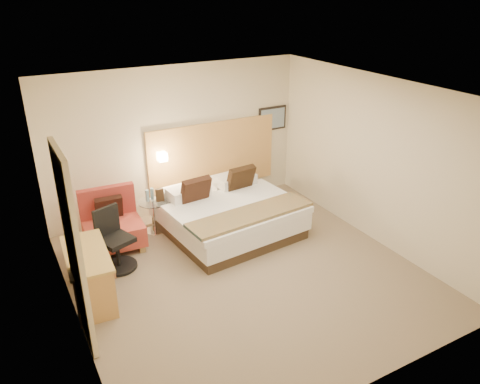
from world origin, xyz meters
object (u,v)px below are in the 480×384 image
desk (89,262)px  desk_chair (115,244)px  side_table (154,215)px  bed (228,214)px  lounge_chair (112,225)px

desk → desk_chair: bearing=51.5°
side_table → desk: size_ratio=0.48×
bed → lounge_chair: 1.92m
bed → desk_chair: 2.01m
desk → side_table: bearing=45.5°
side_table → desk: desk is taller
bed → lounge_chair: bed is taller
desk → desk_chair: size_ratio=1.27×
lounge_chair → desk: size_ratio=0.78×
side_table → desk: (-1.37, -1.39, 0.26)m
lounge_chair → desk: bearing=-116.3°
bed → desk: 2.62m
lounge_chair → side_table: lounge_chair is taller
bed → desk_chair: bed is taller
lounge_chair → side_table: bearing=10.2°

